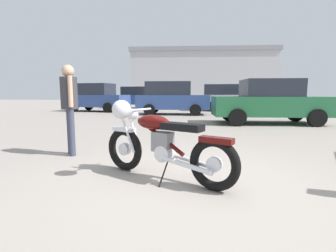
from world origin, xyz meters
The scene contains 9 objects.
ground_plane centered at (0.00, 0.00, 0.00)m, with size 80.00×80.00×0.00m, color gray.
vintage_motorcycle centered at (-0.34, 0.03, 0.49)m, with size 1.91×1.02×1.07m.
bystander centered at (-2.20, 1.13, 1.02)m, with size 0.30×0.39×1.66m.
pale_sedan_back centered at (2.72, 6.81, 0.84)m, with size 4.31×2.15×1.67m.
red_hatchback_near centered at (-1.49, 10.57, 0.92)m, with size 3.98×1.98×1.78m.
white_estate_far centered at (-6.61, 12.31, 0.92)m, with size 4.09×2.24×1.78m.
silver_sedan_mid centered at (2.22, 14.03, 0.94)m, with size 4.72×2.01×1.74m.
dark_sedan_left centered at (-5.00, 16.17, 0.84)m, with size 4.29×2.10×1.67m.
industrial_building centered at (-0.14, 32.80, 3.36)m, with size 18.78×12.04×6.70m.
Camera 1 is at (0.23, -3.20, 1.14)m, focal length 26.90 mm.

